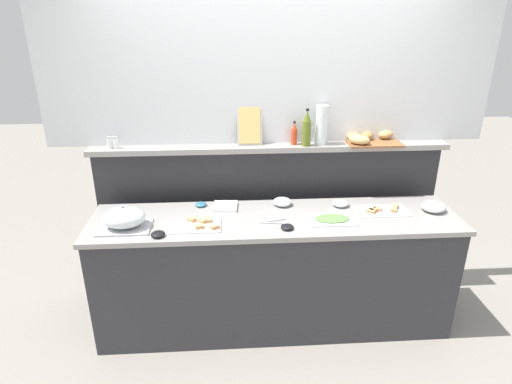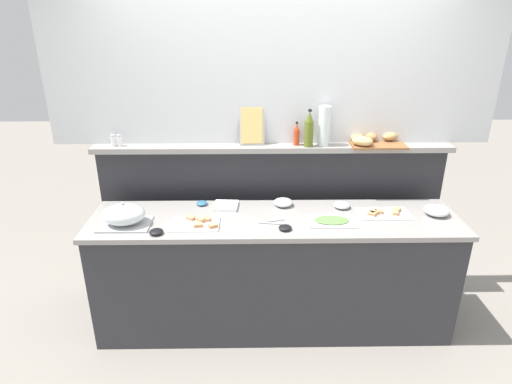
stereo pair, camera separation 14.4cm
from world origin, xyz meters
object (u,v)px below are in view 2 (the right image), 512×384
at_px(condiment_bowl_cream, 285,228).
at_px(condiment_bowl_dark, 202,203).
at_px(sandwich_platter_rear, 384,213).
at_px(glass_bowl_medium, 283,203).
at_px(olive_oil_bottle, 309,130).
at_px(pepper_shaker, 119,141).
at_px(hot_sauce_bottle, 297,135).
at_px(glass_bowl_large, 437,211).
at_px(serving_tongs, 271,222).
at_px(serving_cloche, 124,215).
at_px(napkin_stack, 226,206).
at_px(bread_basket, 371,140).
at_px(cold_cuts_platter, 332,221).
at_px(condiment_bowl_red, 156,232).
at_px(water_carafe, 324,126).
at_px(sandwich_platter_front, 197,224).
at_px(framed_picture, 252,125).
at_px(glass_bowl_small, 342,205).
at_px(salt_shaker, 113,141).

height_order(condiment_bowl_cream, condiment_bowl_dark, condiment_bowl_cream).
distance_m(sandwich_platter_rear, condiment_bowl_dark, 1.31).
relative_size(glass_bowl_medium, condiment_bowl_cream, 1.62).
height_order(olive_oil_bottle, pepper_shaker, olive_oil_bottle).
xyz_separation_m(condiment_bowl_dark, hot_sauce_bottle, (0.70, 0.19, 0.46)).
bearing_deg(olive_oil_bottle, glass_bowl_large, -21.50).
distance_m(glass_bowl_medium, serving_tongs, 0.30).
xyz_separation_m(serving_cloche, napkin_stack, (0.66, 0.27, -0.06)).
xyz_separation_m(serving_cloche, bread_basket, (1.75, 0.51, 0.37)).
bearing_deg(condiment_bowl_dark, pepper_shaker, 163.53).
bearing_deg(condiment_bowl_dark, cold_cuts_platter, -18.06).
distance_m(condiment_bowl_red, water_carafe, 1.42).
distance_m(sandwich_platter_front, hot_sauce_bottle, 0.99).
relative_size(serving_tongs, water_carafe, 0.63).
bearing_deg(water_carafe, glass_bowl_medium, -146.33).
xyz_separation_m(condiment_bowl_cream, framed_picture, (-0.21, 0.62, 0.53)).
relative_size(glass_bowl_medium, bread_basket, 0.32).
bearing_deg(glass_bowl_large, napkin_stack, 174.22).
bearing_deg(glass_bowl_small, water_carafe, 115.96).
bearing_deg(olive_oil_bottle, framed_picture, 171.05).
relative_size(glass_bowl_medium, glass_bowl_small, 1.17).
height_order(serving_tongs, water_carafe, water_carafe).
xyz_separation_m(condiment_bowl_red, condiment_bowl_cream, (0.84, 0.05, -0.00)).
xyz_separation_m(serving_tongs, water_carafe, (0.41, 0.48, 0.54)).
xyz_separation_m(glass_bowl_medium, bread_basket, (0.66, 0.22, 0.41)).
distance_m(glass_bowl_small, pepper_shaker, 1.70).
height_order(sandwich_platter_rear, condiment_bowl_red, sandwich_platter_rear).
height_order(serving_cloche, serving_tongs, serving_cloche).
height_order(cold_cuts_platter, condiment_bowl_red, condiment_bowl_red).
height_order(serving_tongs, salt_shaker, salt_shaker).
distance_m(serving_cloche, condiment_bowl_dark, 0.58).
xyz_separation_m(glass_bowl_medium, serving_tongs, (-0.10, -0.28, -0.02)).
xyz_separation_m(serving_cloche, olive_oil_bottle, (1.27, 0.47, 0.45)).
relative_size(pepper_shaker, framed_picture, 0.30).
height_order(condiment_bowl_red, framed_picture, framed_picture).
bearing_deg(hot_sauce_bottle, salt_shaker, -179.48).
bearing_deg(water_carafe, pepper_shaker, -180.00).
bearing_deg(serving_tongs, serving_cloche, -179.04).
distance_m(sandwich_platter_rear, bread_basket, 0.57).
height_order(sandwich_platter_front, water_carafe, water_carafe).
height_order(sandwich_platter_front, serving_cloche, serving_cloche).
xyz_separation_m(napkin_stack, hot_sauce_bottle, (0.52, 0.23, 0.47)).
xyz_separation_m(cold_cuts_platter, serving_tongs, (-0.41, -0.00, -0.00)).
height_order(condiment_bowl_red, pepper_shaker, pepper_shaker).
bearing_deg(hot_sauce_bottle, condiment_bowl_dark, -164.84).
bearing_deg(bread_basket, condiment_bowl_cream, -138.62).
relative_size(salt_shaker, framed_picture, 0.30).
relative_size(glass_bowl_large, serving_tongs, 0.92).
distance_m(condiment_bowl_red, condiment_bowl_dark, 0.51).
bearing_deg(sandwich_platter_rear, framed_picture, 156.43).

